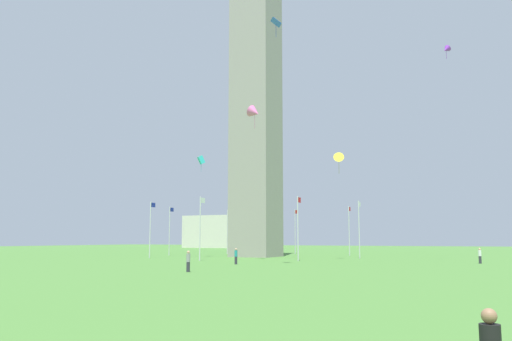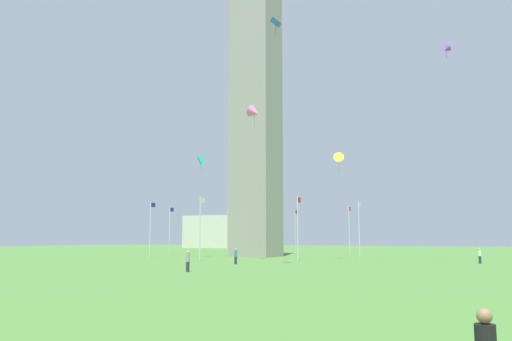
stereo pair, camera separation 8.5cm
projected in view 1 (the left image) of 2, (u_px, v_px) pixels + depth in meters
ground_plane at (256, 257)px, 78.40m from camera, size 260.00×260.00×0.00m
obelisk_monument at (256, 72)px, 82.08m from camera, size 6.28×6.28×57.05m
flagpole_n at (295, 229)px, 93.07m from camera, size 1.12×0.14×7.91m
flagpole_ne at (228, 229)px, 93.82m from camera, size 1.12×0.14×7.91m
flagpole_e at (170, 229)px, 85.89m from camera, size 1.12×0.14×7.91m
flagpole_se at (150, 227)px, 73.93m from camera, size 1.12×0.14×7.91m
flagpole_s at (200, 225)px, 64.96m from camera, size 1.12×0.14×7.91m
flagpole_sw at (298, 225)px, 64.21m from camera, size 1.12×0.14×7.91m
flagpole_w at (359, 227)px, 72.14m from camera, size 1.12×0.14×7.91m
flagpole_nw at (349, 228)px, 84.10m from camera, size 1.12×0.14×7.91m
person_teal_shirt at (236, 256)px, 55.56m from camera, size 0.32×0.32×1.69m
person_white_shirt at (480, 256)px, 57.09m from camera, size 0.32×0.32×1.68m
person_gray_shirt at (188, 261)px, 42.75m from camera, size 0.32×0.32×1.72m
kite_cyan_box at (201, 160)px, 76.67m from camera, size 1.25×1.17×2.45m
kite_blue_diamond at (276, 23)px, 53.26m from camera, size 1.46×1.43×1.90m
kite_pink_delta at (255, 112)px, 67.06m from camera, size 1.92×2.21×3.12m
kite_purple_delta at (446, 50)px, 63.89m from camera, size 1.38×1.34×1.72m
kite_yellow_delta at (339, 159)px, 69.17m from camera, size 1.95×1.79×2.79m
distant_building at (231, 232)px, 166.89m from camera, size 29.66×17.10×9.55m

